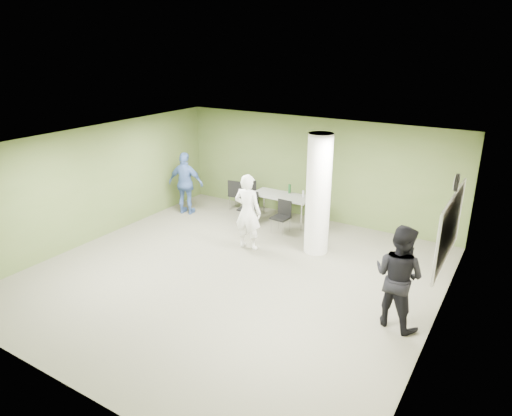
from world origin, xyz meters
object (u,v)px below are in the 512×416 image
Objects in this scene: woman_white at (248,212)px; folding_table at (282,197)px; man_blue at (186,183)px; chair_back_left at (237,193)px; man_black at (399,276)px.

folding_table is at bearing -90.43° from woman_white.
folding_table is 0.92× the size of man_blue.
man_black reaches higher than chair_back_left.
chair_back_left is 2.70m from woman_white.
man_black reaches higher than man_blue.
man_black reaches higher than woman_white.
man_black is at bearing 146.72° from man_blue.
woman_white is 0.99× the size of man_black.
woman_white is at bearing 145.31° from man_blue.
chair_back_left is at bearing -15.56° from man_black.
man_blue is at bearing -24.97° from woman_white.
man_black is 7.06m from man_blue.
folding_table reaches higher than chair_back_left.
chair_back_left is (-1.59, 0.16, -0.19)m from folding_table.
folding_table is 2.79m from man_blue.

